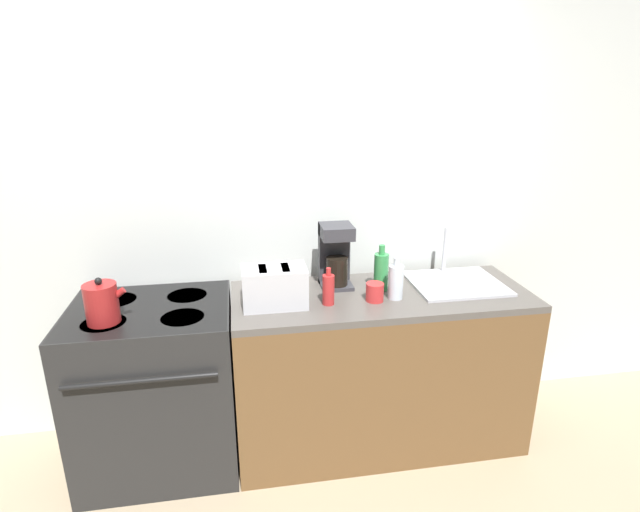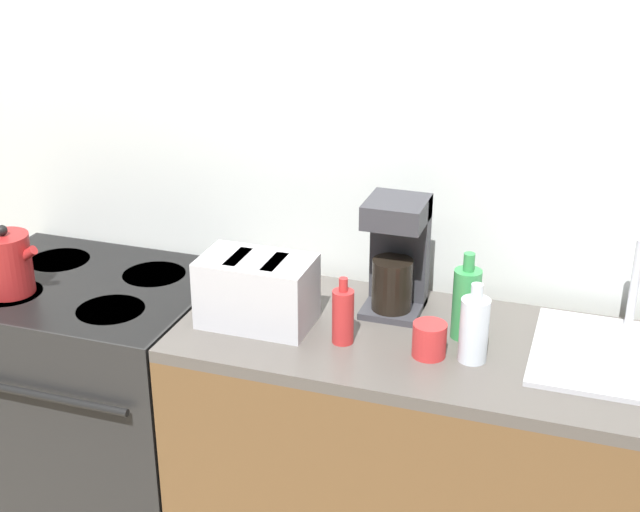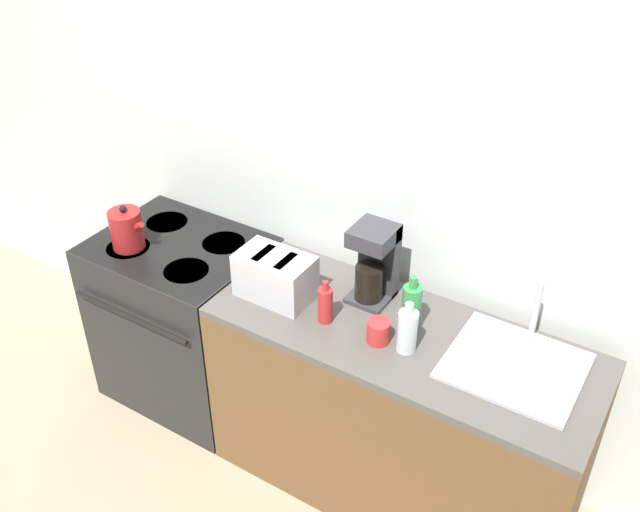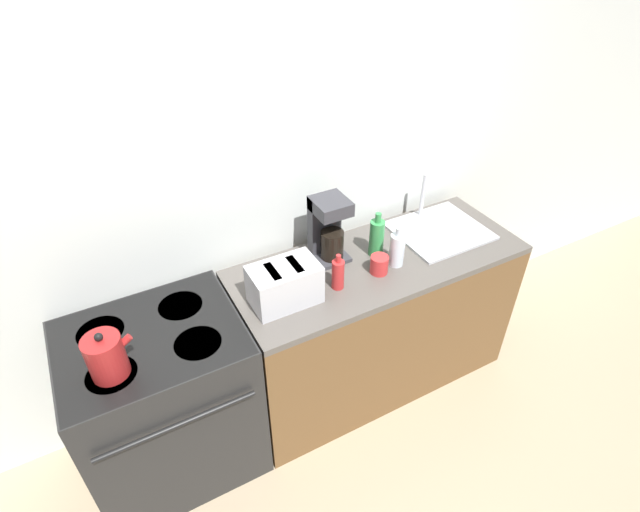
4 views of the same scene
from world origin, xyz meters
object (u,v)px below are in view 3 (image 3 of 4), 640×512
object	(u,v)px
kettle	(127,229)
toaster	(275,276)
bottle_red	(325,305)
cup_red	(378,331)
coffee_maker	(375,261)
stove	(186,318)
bottle_clear	(407,331)
bottle_green	(411,307)

from	to	relation	value
kettle	toaster	size ratio (longest dim) A/B	0.70
bottle_red	cup_red	size ratio (longest dim) A/B	2.05
toaster	coffee_maker	distance (m)	0.42
kettle	toaster	distance (m)	0.81
bottle_red	cup_red	xyz separation A→B (m)	(0.24, 0.00, -0.03)
kettle	cup_red	bearing A→B (deg)	1.23
stove	cup_red	size ratio (longest dim) A/B	9.59
stove	coffee_maker	distance (m)	1.17
bottle_clear	cup_red	xyz separation A→B (m)	(-0.11, -0.01, -0.05)
coffee_maker	cup_red	xyz separation A→B (m)	(0.16, -0.25, -0.13)
bottle_clear	coffee_maker	bearing A→B (deg)	139.42
stove	cup_red	distance (m)	1.25
coffee_maker	bottle_green	bearing A→B (deg)	-25.76
kettle	coffee_maker	world-z (taller)	coffee_maker
coffee_maker	cup_red	world-z (taller)	coffee_maker
stove	bottle_red	world-z (taller)	bottle_red
stove	toaster	size ratio (longest dim) A/B	2.85
toaster	bottle_clear	world-z (taller)	bottle_clear
bottle_green	kettle	bearing A→B (deg)	-173.19
toaster	coffee_maker	size ratio (longest dim) A/B	0.91
bottle_green	stove	bearing A→B (deg)	-178.24
coffee_maker	bottle_green	xyz separation A→B (m)	(0.23, -0.11, -0.07)
kettle	coffee_maker	bearing A→B (deg)	13.40
toaster	bottle_green	bearing A→B (deg)	10.52
bottle_clear	bottle_green	xyz separation A→B (m)	(-0.04, 0.12, 0.01)
toaster	bottle_red	xyz separation A→B (m)	(0.27, -0.03, -0.02)
toaster	bottle_green	xyz separation A→B (m)	(0.58, 0.11, 0.01)
toaster	coffee_maker	world-z (taller)	coffee_maker
kettle	bottle_red	xyz separation A→B (m)	(1.07, 0.03, -0.01)
stove	toaster	world-z (taller)	toaster
cup_red	bottle_red	bearing A→B (deg)	-179.49
bottle_red	kettle	bearing A→B (deg)	-178.61
kettle	bottle_red	world-z (taller)	kettle
bottle_red	bottle_clear	world-z (taller)	bottle_clear
kettle	bottle_green	world-z (taller)	bottle_green
bottle_clear	cup_red	bearing A→B (deg)	-172.84
coffee_maker	bottle_red	bearing A→B (deg)	-108.87
stove	bottle_clear	world-z (taller)	bottle_clear
stove	bottle_green	world-z (taller)	bottle_green
bottle_green	bottle_clear	bearing A→B (deg)	-70.42
stove	coffee_maker	xyz separation A→B (m)	(0.98, 0.15, 0.62)
kettle	bottle_clear	world-z (taller)	same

